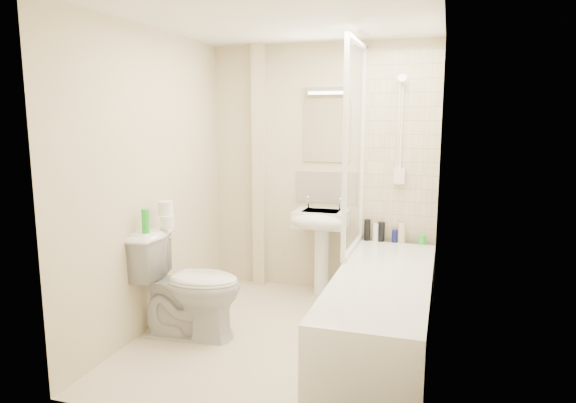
% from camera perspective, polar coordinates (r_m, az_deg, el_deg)
% --- Properties ---
extents(floor, '(2.50, 2.50, 0.00)m').
position_cam_1_polar(floor, '(4.15, -0.60, -14.97)').
color(floor, beige).
rests_on(floor, ground).
extents(wall_back, '(2.20, 0.02, 2.40)m').
position_cam_1_polar(wall_back, '(5.01, 3.75, 3.55)').
color(wall_back, beige).
rests_on(wall_back, ground).
extents(wall_left, '(0.02, 2.50, 2.40)m').
position_cam_1_polar(wall_left, '(4.28, -14.81, 2.20)').
color(wall_left, beige).
rests_on(wall_left, ground).
extents(wall_right, '(0.02, 2.50, 2.40)m').
position_cam_1_polar(wall_right, '(3.63, 16.12, 0.88)').
color(wall_right, beige).
rests_on(wall_right, ground).
extents(ceiling, '(2.20, 2.50, 0.02)m').
position_cam_1_polar(ceiling, '(3.84, -0.66, 19.70)').
color(ceiling, white).
rests_on(ceiling, wall_back).
extents(tile_back, '(0.70, 0.01, 1.75)m').
position_cam_1_polar(tile_back, '(4.86, 12.42, 5.82)').
color(tile_back, beige).
rests_on(tile_back, wall_back).
extents(tile_right, '(0.01, 2.10, 1.75)m').
position_cam_1_polar(tile_right, '(3.71, 16.13, 4.54)').
color(tile_right, beige).
rests_on(tile_right, wall_right).
extents(pipe_boxing, '(0.12, 0.12, 2.40)m').
position_cam_1_polar(pipe_boxing, '(5.13, -3.17, 3.70)').
color(pipe_boxing, beige).
rests_on(pipe_boxing, ground).
extents(splashback, '(0.60, 0.02, 0.30)m').
position_cam_1_polar(splashback, '(5.01, 4.26, 1.58)').
color(splashback, beige).
rests_on(splashback, wall_back).
extents(mirror, '(0.46, 0.01, 0.60)m').
position_cam_1_polar(mirror, '(4.96, 4.33, 7.88)').
color(mirror, white).
rests_on(mirror, wall_back).
extents(strip_light, '(0.42, 0.07, 0.07)m').
position_cam_1_polar(strip_light, '(4.94, 4.33, 12.17)').
color(strip_light, silver).
rests_on(strip_light, wall_back).
extents(bathtub, '(0.70, 2.10, 0.55)m').
position_cam_1_polar(bathtub, '(3.98, 10.39, -11.73)').
color(bathtub, white).
rests_on(bathtub, ground).
extents(shower_screen, '(0.04, 0.92, 1.80)m').
position_cam_1_polar(shower_screen, '(4.47, 7.45, 5.97)').
color(shower_screen, white).
rests_on(shower_screen, bathtub).
extents(shower_fixture, '(0.10, 0.16, 0.99)m').
position_cam_1_polar(shower_fixture, '(4.81, 12.41, 7.22)').
color(shower_fixture, white).
rests_on(shower_fixture, wall_back).
extents(pedestal_sink, '(0.49, 0.46, 0.95)m').
position_cam_1_polar(pedestal_sink, '(4.86, 3.61, -3.02)').
color(pedestal_sink, white).
rests_on(pedestal_sink, ground).
extents(bottle_black_a, '(0.06, 0.06, 0.20)m').
position_cam_1_polar(bottle_black_a, '(4.92, 8.79, -3.13)').
color(bottle_black_a, black).
rests_on(bottle_black_a, bathtub).
extents(bottle_white_a, '(0.06, 0.06, 0.17)m').
position_cam_1_polar(bottle_white_a, '(4.92, 9.75, -3.39)').
color(bottle_white_a, white).
rests_on(bottle_white_a, bathtub).
extents(bottle_black_b, '(0.07, 0.07, 0.19)m').
position_cam_1_polar(bottle_black_b, '(4.91, 10.32, -3.31)').
color(bottle_black_b, black).
rests_on(bottle_black_b, bathtub).
extents(bottle_blue, '(0.05, 0.05, 0.12)m').
position_cam_1_polar(bottle_blue, '(4.90, 11.77, -3.77)').
color(bottle_blue, '#121652').
rests_on(bottle_blue, bathtub).
extents(bottle_cream, '(0.07, 0.07, 0.18)m').
position_cam_1_polar(bottle_cream, '(4.89, 12.54, -3.46)').
color(bottle_cream, beige).
rests_on(bottle_cream, bathtub).
extents(bottle_green, '(0.07, 0.07, 0.09)m').
position_cam_1_polar(bottle_green, '(4.89, 14.67, -4.12)').
color(bottle_green, green).
rests_on(bottle_green, bathtub).
extents(toilet, '(0.62, 0.91, 0.84)m').
position_cam_1_polar(toilet, '(4.14, -10.92, -9.02)').
color(toilet, white).
rests_on(toilet, ground).
extents(toilet_roll_lower, '(0.10, 0.10, 0.10)m').
position_cam_1_polar(toilet_roll_lower, '(4.18, -13.27, -2.24)').
color(toilet_roll_lower, white).
rests_on(toilet_roll_lower, toilet).
extents(toilet_roll_upper, '(0.12, 0.12, 0.11)m').
position_cam_1_polar(toilet_roll_upper, '(4.21, -13.46, -0.71)').
color(toilet_roll_upper, white).
rests_on(toilet_roll_upper, toilet_roll_lower).
extents(green_bottle, '(0.06, 0.06, 0.18)m').
position_cam_1_polar(green_bottle, '(4.05, -15.55, -2.11)').
color(green_bottle, green).
rests_on(green_bottle, toilet).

